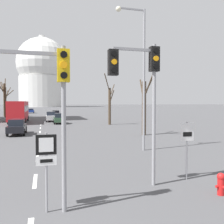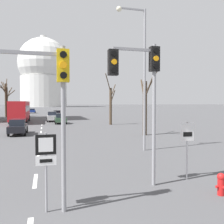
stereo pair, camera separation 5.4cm
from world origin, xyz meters
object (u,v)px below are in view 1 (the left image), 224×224
Objects in this scene: traffic_signal_near_right at (141,78)px; sedan_near_left at (51,117)px; traffic_signal_centre_tall at (35,86)px; route_sign_post at (46,159)px; speed_limit_sign at (187,141)px; sedan_mid_centre at (17,127)px; sedan_far_left at (31,111)px; sedan_near_right at (59,118)px; city_bus at (19,110)px; sedan_far_right at (56,114)px; street_lamp_right at (140,66)px; fire_hydrant at (221,183)px.

sedan_near_left is at bearing 93.80° from traffic_signal_near_right.
traffic_signal_centre_tall is 2.07× the size of route_sign_post.
speed_limit_sign reaches higher than sedan_mid_centre.
traffic_signal_near_right is at bearing -84.22° from sedan_far_left.
sedan_near_right is at bearing 92.29° from traffic_signal_near_right.
sedan_far_left is at bearing 97.56° from speed_limit_sign.
traffic_signal_near_right is 0.52× the size of city_bus.
route_sign_post reaches higher than sedan_near_left.
traffic_signal_centre_tall is 1.26× the size of sedan_near_right.
sedan_near_left is 1.13× the size of sedan_far_right.
sedan_far_right is (-3.15, 48.47, -0.88)m from speed_limit_sign.
traffic_signal_centre_tall reaches higher than sedan_mid_centre.
sedan_near_right is 42.55m from sedan_far_left.
street_lamp_right reaches higher than speed_limit_sign.
speed_limit_sign is 0.62× the size of sedan_far_left.
traffic_signal_centre_tall is 7.11m from fire_hydrant.
traffic_signal_centre_tall is 1.10× the size of sedan_near_left.
traffic_signal_near_right is at bearing 21.15° from traffic_signal_centre_tall.
sedan_far_right is (2.67, 50.19, -0.83)m from route_sign_post.
city_bus is at bearing 105.99° from speed_limit_sign.
traffic_signal_near_right is at bearing -111.36° from street_lamp_right.
sedan_near_left is at bearing 97.33° from fire_hydrant.
traffic_signal_centre_tall is 74.22m from sedan_far_left.
traffic_signal_near_right is 73.03m from sedan_far_left.
route_sign_post is 0.61× the size of sedan_near_right.
sedan_far_left is (-1.09, 54.40, -0.08)m from sedan_mid_centre.
traffic_signal_near_right reaches higher than sedan_far_right.
fire_hydrant is 10.02m from street_lamp_right.
route_sign_post is at bearing -87.08° from sedan_far_left.
sedan_far_right is at bearing 80.08° from sedan_mid_centre.
traffic_signal_near_right is at bearing -71.03° from sedan_mid_centre.
city_bus is (-6.29, 3.87, 1.23)m from sedan_near_right.
traffic_signal_near_right is 0.58× the size of street_lamp_right.
sedan_near_right is at bearing -77.19° from sedan_near_left.
speed_limit_sign reaches higher than fire_hydrant.
traffic_signal_near_right is at bearing 21.60° from route_sign_post.
sedan_mid_centre is at bearing -112.25° from sedan_near_right.
sedan_near_right is 0.98× the size of sedan_far_left.
traffic_signal_near_right reaches higher than traffic_signal_centre_tall.
traffic_signal_near_right reaches higher than fire_hydrant.
street_lamp_right is 2.40× the size of sedan_far_right.
sedan_near_left is at bearing 88.12° from route_sign_post.
street_lamp_right reaches higher than route_sign_post.
sedan_near_right is 18.31m from sedan_far_right.
fire_hydrant is at bearing -83.54° from sedan_near_right.
traffic_signal_near_right is 1.39× the size of sedan_far_left.
sedan_far_right is at bearing 89.00° from sedan_near_right.
traffic_signal_centre_tall is at bearing -164.50° from route_sign_post.
city_bus reaches higher than sedan_far_left.
speed_limit_sign is 0.55× the size of sedan_mid_centre.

